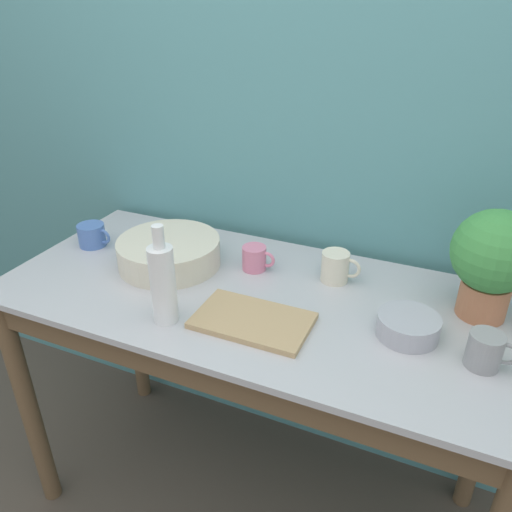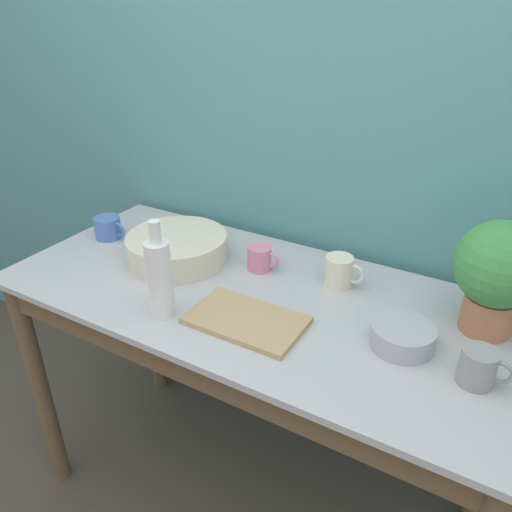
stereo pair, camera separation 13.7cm
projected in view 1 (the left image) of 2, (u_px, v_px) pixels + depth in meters
The scene contains 11 objects.
wall_back at pixel (306, 151), 1.60m from camera, with size 6.00×0.05×2.40m.
counter_table at pixel (252, 346), 1.48m from camera, with size 1.49×0.68×0.89m.
potted_plant at pixel (493, 258), 1.25m from camera, with size 0.21×0.21×0.30m.
bowl_wash_large at pixel (169, 252), 1.56m from camera, with size 0.32×0.32×0.09m.
bottle_tall at pixel (163, 283), 1.26m from camera, with size 0.07×0.07×0.27m.
mug_pink at pixel (255, 258), 1.53m from camera, with size 0.11×0.07×0.08m.
mug_blue at pixel (92, 235), 1.68m from camera, with size 0.12×0.09×0.08m.
mug_grey at pixel (486, 351), 1.13m from camera, with size 0.11×0.08×0.09m.
mug_cream at pixel (336, 267), 1.47m from camera, with size 0.12×0.08×0.09m.
bowl_small_steel at pixel (408, 326), 1.24m from camera, with size 0.15×0.15×0.06m.
tray_board at pixel (253, 320), 1.29m from camera, with size 0.30×0.18×0.02m.
Camera 1 is at (0.49, -0.77, 1.65)m, focal length 35.00 mm.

